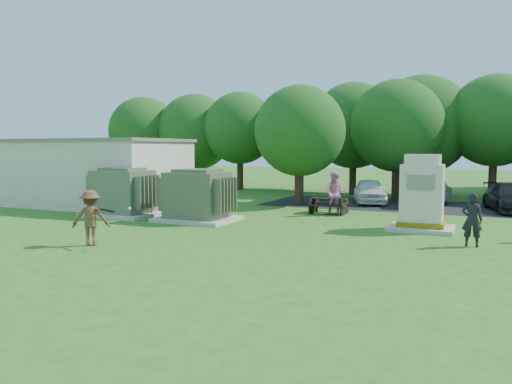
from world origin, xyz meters
The scene contains 16 objects.
ground centered at (0.00, 0.00, 0.00)m, with size 120.00×120.00×0.00m, color #2D6619.
service_building centered at (-11.00, 7.00, 1.60)m, with size 10.00×5.00×3.20m, color beige.
service_building_roof centered at (-11.00, 7.00, 3.27)m, with size 10.20×5.20×0.15m, color slate.
parking_strip centered at (7.00, 13.50, 0.01)m, with size 20.00×6.00×0.01m, color #232326.
transformer_left centered at (-6.50, 4.50, 0.97)m, with size 3.00×2.40×2.07m.
transformer_right centered at (-2.80, 4.50, 0.97)m, with size 3.00×2.40×2.07m.
generator_cabinet centered at (5.59, 5.79, 1.17)m, with size 2.20×1.80×2.68m.
picnic_table centered at (1.34, 8.82, 0.44)m, with size 1.63×1.22×0.70m.
batter centered at (-3.05, -1.17, 0.83)m, with size 1.07×0.61×1.66m, color brown.
person_by_generator centered at (7.28, 3.34, 0.80)m, with size 0.58×0.38×1.60m, color black.
person_at_picnic centered at (1.77, 8.37, 0.95)m, with size 0.92×0.72×1.89m, color pink.
car_white centered at (2.11, 13.79, 0.65)m, with size 1.54×3.84×1.31m, color white.
car_silver_a centered at (5.03, 13.81, 0.70)m, with size 1.48×4.23×1.39m, color #AFAEB3.
car_dark centered at (8.70, 13.05, 0.63)m, with size 1.75×4.31×1.25m, color black.
batting_equipment centered at (-2.36, -1.17, 1.10)m, with size 1.29×0.39×0.16m.
tree_row centered at (1.75, 18.50, 4.15)m, with size 41.30×13.30×7.30m.
Camera 1 is at (7.54, -12.48, 2.89)m, focal length 35.00 mm.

